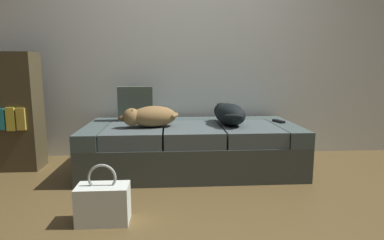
{
  "coord_description": "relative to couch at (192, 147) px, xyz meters",
  "views": [
    {
      "loc": [
        -0.2,
        -1.92,
        0.96
      ],
      "look_at": [
        0.0,
        0.98,
        0.48
      ],
      "focal_mm": 30.06,
      "sensor_mm": 36.0,
      "label": 1
    }
  ],
  "objects": [
    {
      "name": "throw_pillow",
      "position": [
        -0.55,
        0.27,
        0.39
      ],
      "size": [
        0.35,
        0.15,
        0.34
      ],
      "primitive_type": "cube",
      "rotation": [
        0.0,
        0.0,
        0.08
      ],
      "color": "#3B4639",
      "rests_on": "couch"
    },
    {
      "name": "handbag",
      "position": [
        -0.62,
        -1.02,
        -0.09
      ],
      "size": [
        0.32,
        0.18,
        0.38
      ],
      "color": "silver",
      "rests_on": "ground"
    },
    {
      "name": "ground_plane",
      "position": [
        0.0,
        -1.03,
        -0.22
      ],
      "size": [
        10.0,
        10.0,
        0.0
      ],
      "primitive_type": "plane",
      "color": "brown"
    },
    {
      "name": "dog_dark",
      "position": [
        0.34,
        -0.02,
        0.32
      ],
      "size": [
        0.32,
        0.58,
        0.2
      ],
      "color": "black",
      "rests_on": "couch"
    },
    {
      "name": "dog_tan",
      "position": [
        -0.38,
        -0.11,
        0.31
      ],
      "size": [
        0.54,
        0.33,
        0.19
      ],
      "color": "olive",
      "rests_on": "couch"
    },
    {
      "name": "bookshelf",
      "position": [
        -1.72,
        0.15,
        0.33
      ],
      "size": [
        0.56,
        0.3,
        1.1
      ],
      "color": "#453B24",
      "rests_on": "ground"
    },
    {
      "name": "tv_remote",
      "position": [
        0.85,
        0.06,
        0.23
      ],
      "size": [
        0.09,
        0.16,
        0.02
      ],
      "primitive_type": "cube",
      "rotation": [
        0.0,
        0.0,
        0.32
      ],
      "color": "black",
      "rests_on": "couch"
    },
    {
      "name": "couch",
      "position": [
        0.0,
        0.0,
        0.0
      ],
      "size": [
        1.96,
        0.94,
        0.43
      ],
      "color": "#3B413A",
      "rests_on": "ground"
    },
    {
      "name": "back_wall",
      "position": [
        0.0,
        0.61,
        1.18
      ],
      "size": [
        6.4,
        0.1,
        2.8
      ],
      "primitive_type": "cube",
      "color": "silver",
      "rests_on": "ground"
    }
  ]
}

